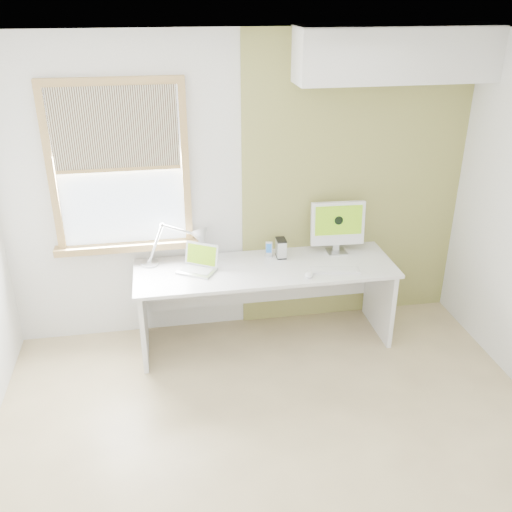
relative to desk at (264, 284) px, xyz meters
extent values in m
cube|color=tan|center=(-0.14, -1.44, -0.54)|extent=(4.00, 3.50, 0.02)
cube|color=white|center=(-0.14, -1.44, 2.08)|extent=(4.00, 3.50, 0.02)
cube|color=silver|center=(-0.14, 0.32, 0.77)|extent=(4.00, 0.02, 2.60)
cube|color=#9B9B48|center=(0.86, 0.30, 0.77)|extent=(2.00, 0.02, 2.60)
cube|color=white|center=(1.06, 0.13, 1.87)|extent=(1.60, 0.40, 0.42)
cube|color=olive|center=(-1.67, 0.28, 1.02)|extent=(0.06, 0.06, 1.42)
cube|color=olive|center=(-0.61, 0.28, 1.02)|extent=(0.06, 0.06, 1.42)
cube|color=olive|center=(-1.14, 0.28, 1.70)|extent=(1.00, 0.06, 0.06)
cube|color=olive|center=(-1.14, 0.26, 0.34)|extent=(1.20, 0.14, 0.06)
cube|color=#D1E2F9|center=(-1.14, 0.30, 1.02)|extent=(1.00, 0.01, 1.30)
cube|color=beige|center=(-1.14, 0.25, 1.34)|extent=(0.98, 0.02, 0.65)
cube|color=olive|center=(-1.14, 0.25, 1.02)|extent=(0.98, 0.03, 0.03)
cube|color=silver|center=(0.00, -0.06, 0.18)|extent=(2.20, 0.70, 0.03)
cube|color=silver|center=(-1.05, -0.06, -0.18)|extent=(0.04, 0.64, 0.70)
cube|color=silver|center=(1.05, -0.06, -0.18)|extent=(0.04, 0.64, 0.70)
cube|color=silver|center=(0.00, 0.26, -0.08)|extent=(2.08, 0.02, 0.48)
cylinder|color=silver|center=(-0.96, 0.16, 0.21)|extent=(0.17, 0.17, 0.02)
sphere|color=silver|center=(-0.96, 0.16, 0.22)|extent=(0.05, 0.05, 0.05)
cylinder|color=silver|center=(-0.90, 0.17, 0.38)|extent=(0.15, 0.04, 0.33)
sphere|color=silver|center=(-0.83, 0.17, 0.54)|extent=(0.04, 0.04, 0.04)
cylinder|color=silver|center=(-0.69, 0.17, 0.49)|extent=(0.30, 0.04, 0.13)
sphere|color=silver|center=(-0.54, 0.17, 0.44)|extent=(0.04, 0.04, 0.04)
cone|color=silver|center=(-0.52, 0.17, 0.41)|extent=(0.25, 0.26, 0.20)
cube|color=silver|center=(-0.58, -0.05, 0.20)|extent=(0.36, 0.33, 0.02)
cube|color=#B2B5B7|center=(-0.58, -0.05, 0.21)|extent=(0.28, 0.24, 0.00)
cube|color=silver|center=(-0.53, 0.04, 0.31)|extent=(0.29, 0.21, 0.19)
cube|color=#537F0C|center=(-0.53, 0.04, 0.31)|extent=(0.25, 0.17, 0.16)
cylinder|color=silver|center=(0.07, 0.14, 0.21)|extent=(0.09, 0.09, 0.02)
cube|color=silver|center=(0.07, 0.14, 0.27)|extent=(0.06, 0.02, 0.12)
cube|color=#194C99|center=(0.07, 0.14, 0.27)|extent=(0.05, 0.01, 0.09)
cube|color=silver|center=(0.17, 0.12, 0.28)|extent=(0.08, 0.13, 0.17)
cube|color=black|center=(0.17, 0.12, 0.36)|extent=(0.08, 0.13, 0.01)
cube|color=black|center=(0.17, 0.12, 0.20)|extent=(0.08, 0.13, 0.01)
cube|color=silver|center=(0.68, 0.12, 0.20)|extent=(0.18, 0.16, 0.01)
cube|color=silver|center=(0.68, 0.15, 0.28)|extent=(0.06, 0.02, 0.15)
cube|color=white|center=(0.68, 0.14, 0.47)|extent=(0.48, 0.11, 0.39)
cube|color=#537F0C|center=(0.68, 0.11, 0.50)|extent=(0.42, 0.05, 0.26)
cylinder|color=black|center=(0.68, 0.11, 0.50)|extent=(0.08, 0.01, 0.08)
cube|color=white|center=(0.56, -0.23, 0.20)|extent=(0.42, 0.18, 0.02)
cube|color=white|center=(0.56, -0.23, 0.21)|extent=(0.39, 0.15, 0.00)
ellipsoid|color=white|center=(0.32, -0.29, 0.21)|extent=(0.10, 0.13, 0.03)
camera|label=1|loc=(-0.82, -4.27, 2.34)|focal=39.84mm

